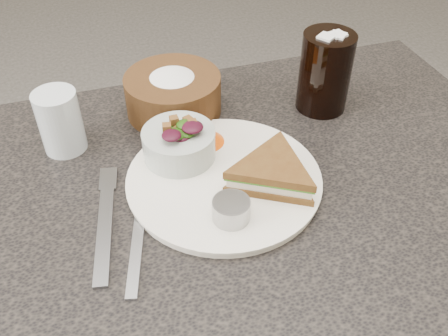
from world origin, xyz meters
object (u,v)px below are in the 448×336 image
object	(u,v)px
dressing_ramekin	(231,210)
cola_glass	(325,69)
salad_bowl	(179,139)
water_glass	(60,122)
dining_table	(231,330)
sandwich	(272,173)
bread_basket	(173,88)
dinner_plate	(224,180)

from	to	relation	value
dressing_ramekin	cola_glass	xyz separation A→B (m)	(0.24, 0.23, 0.05)
cola_glass	dressing_ramekin	bearing A→B (deg)	-137.27
salad_bowl	dressing_ramekin	xyz separation A→B (m)	(0.04, -0.15, -0.02)
cola_glass	water_glass	size ratio (longest dim) A/B	1.47
dining_table	sandwich	xyz separation A→B (m)	(0.06, -0.01, 0.41)
dining_table	bread_basket	bearing A→B (deg)	98.22
dinner_plate	cola_glass	distance (m)	0.28
sandwich	cola_glass	world-z (taller)	cola_glass
dressing_ramekin	bread_basket	bearing A→B (deg)	92.27
sandwich	bread_basket	distance (m)	0.26
dinner_plate	water_glass	bearing A→B (deg)	143.95
dining_table	salad_bowl	distance (m)	0.43
bread_basket	water_glass	world-z (taller)	water_glass
sandwich	dressing_ramekin	size ratio (longest dim) A/B	2.90
sandwich	bread_basket	size ratio (longest dim) A/B	0.90
sandwich	cola_glass	bearing A→B (deg)	77.22
dining_table	salad_bowl	xyz separation A→B (m)	(-0.06, 0.10, 0.42)
dining_table	dinner_plate	world-z (taller)	dinner_plate
salad_bowl	bread_basket	size ratio (longest dim) A/B	0.67
salad_bowl	dressing_ramekin	world-z (taller)	salad_bowl
sandwich	water_glass	world-z (taller)	water_glass
sandwich	water_glass	distance (m)	0.34
dressing_ramekin	bread_basket	xyz separation A→B (m)	(-0.01, 0.29, 0.02)
dining_table	dinner_plate	bearing A→B (deg)	103.37
bread_basket	water_glass	xyz separation A→B (m)	(-0.19, -0.05, 0.00)
bread_basket	water_glass	bearing A→B (deg)	-166.01
salad_bowl	dressing_ramekin	size ratio (longest dim) A/B	2.16
dining_table	salad_bowl	world-z (taller)	salad_bowl
dining_table	salad_bowl	bearing A→B (deg)	121.12
dinner_plate	salad_bowl	xyz separation A→B (m)	(-0.05, 0.07, 0.04)
dinner_plate	sandwich	world-z (taller)	sandwich
dinner_plate	dining_table	bearing A→B (deg)	-76.63
dinner_plate	salad_bowl	distance (m)	0.09
sandwich	dressing_ramekin	xyz separation A→B (m)	(-0.08, -0.05, -0.00)
water_glass	dressing_ramekin	bearing A→B (deg)	-49.93
dinner_plate	cola_glass	size ratio (longest dim) A/B	1.90
dinner_plate	dressing_ramekin	world-z (taller)	dressing_ramekin
dressing_ramekin	dining_table	bearing A→B (deg)	67.53
dinner_plate	bread_basket	distance (m)	0.21
sandwich	water_glass	size ratio (longest dim) A/B	1.47
salad_bowl	dinner_plate	bearing A→B (deg)	-52.95
dinner_plate	bread_basket	world-z (taller)	bread_basket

